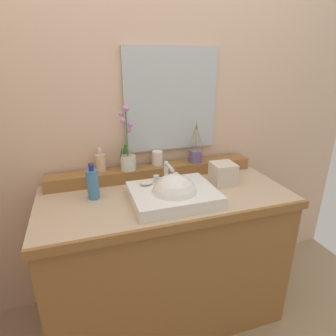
% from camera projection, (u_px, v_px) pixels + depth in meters
% --- Properties ---
extents(floor, '(3.00, 3.80, 0.10)m').
position_uv_depth(floor, '(166.00, 315.00, 1.85)').
color(floor, '#9F8665').
rests_on(floor, ground).
extents(wall_back, '(3.00, 0.20, 2.40)m').
position_uv_depth(wall_back, '(145.00, 113.00, 1.77)').
color(wall_back, beige).
rests_on(wall_back, ground).
extents(vanity_cabinet, '(1.34, 0.63, 0.84)m').
position_uv_depth(vanity_cabinet, '(166.00, 256.00, 1.68)').
color(vanity_cabinet, '#946131').
rests_on(vanity_cabinet, ground).
extents(back_ledge, '(1.26, 0.12, 0.07)m').
position_uv_depth(back_ledge, '(154.00, 171.00, 1.73)').
color(back_ledge, '#946131').
rests_on(back_ledge, vanity_cabinet).
extents(sink_basin, '(0.43, 0.35, 0.27)m').
position_uv_depth(sink_basin, '(174.00, 196.00, 1.44)').
color(sink_basin, white).
rests_on(sink_basin, vanity_cabinet).
extents(soap_bar, '(0.07, 0.04, 0.02)m').
position_uv_depth(soap_bar, '(146.00, 183.00, 1.48)').
color(soap_bar, beige).
rests_on(soap_bar, sink_basin).
extents(potted_plant, '(0.10, 0.11, 0.38)m').
position_uv_depth(potted_plant, '(128.00, 155.00, 1.63)').
color(potted_plant, silver).
rests_on(potted_plant, back_ledge).
extents(soap_dispenser, '(0.06, 0.06, 0.14)m').
position_uv_depth(soap_dispenser, '(101.00, 162.00, 1.63)').
color(soap_dispenser, beige).
rests_on(soap_dispenser, back_ledge).
extents(tumbler_cup, '(0.07, 0.07, 0.09)m').
position_uv_depth(tumbler_cup, '(157.00, 158.00, 1.73)').
color(tumbler_cup, white).
rests_on(tumbler_cup, back_ledge).
extents(reed_diffuser, '(0.12, 0.11, 0.25)m').
position_uv_depth(reed_diffuser, '(195.00, 156.00, 1.78)').
color(reed_diffuser, slate).
rests_on(reed_diffuser, back_ledge).
extents(lotion_bottle, '(0.06, 0.06, 0.19)m').
position_uv_depth(lotion_bottle, '(93.00, 184.00, 1.45)').
color(lotion_bottle, teal).
rests_on(lotion_bottle, vanity_cabinet).
extents(tissue_box, '(0.13, 0.13, 0.12)m').
position_uv_depth(tissue_box, '(223.00, 173.00, 1.63)').
color(tissue_box, beige).
rests_on(tissue_box, vanity_cabinet).
extents(mirror, '(0.57, 0.02, 0.60)m').
position_uv_depth(mirror, '(171.00, 100.00, 1.68)').
color(mirror, silver).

